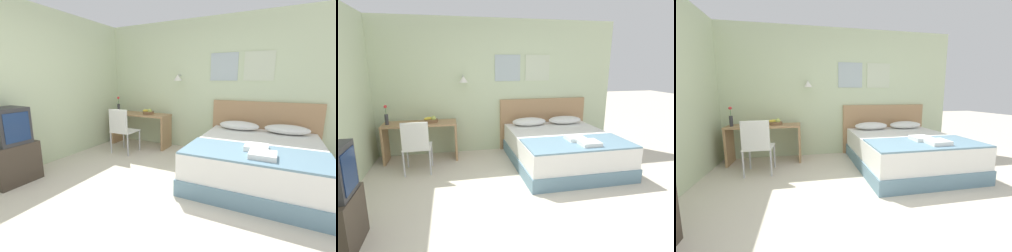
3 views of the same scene
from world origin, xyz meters
TOP-DOWN VIEW (x-y plane):
  - ground_plane at (0.00, 0.00)m, footprint 24.00×24.00m
  - wall_back at (0.01, 2.57)m, footprint 5.29×0.31m
  - bed at (1.13, 1.46)m, footprint 1.76×2.03m
  - headboard at (1.13, 2.51)m, footprint 1.88×0.06m
  - pillow_left at (0.74, 2.23)m, footprint 0.70×0.38m
  - pillow_right at (1.52, 2.23)m, footprint 0.70×0.38m
  - throw_blanket at (1.13, 0.87)m, footprint 1.70×0.81m
  - folded_towel_near_foot at (1.15, 1.01)m, footprint 0.28×0.29m
  - folded_towel_mid_bed at (1.24, 0.73)m, footprint 0.30×0.28m
  - desk at (-1.38, 2.22)m, footprint 1.32×0.49m
  - desk_chair at (-1.39, 1.55)m, footprint 0.45×0.45m
  - fruit_bowl at (-1.18, 2.22)m, footprint 0.26×0.24m
  - flower_vase at (-1.95, 2.18)m, footprint 0.06×0.06m
  - tv_stand at (-2.00, -0.19)m, footprint 0.45×0.58m
  - television at (-2.00, -0.19)m, footprint 0.44×0.42m

SIDE VIEW (x-z plane):
  - ground_plane at x=0.00m, z-range 0.00..0.00m
  - bed at x=1.13m, z-range 0.00..0.56m
  - tv_stand at x=-2.00m, z-range 0.00..0.57m
  - desk at x=-1.38m, z-range 0.16..0.88m
  - desk_chair at x=-1.39m, z-range 0.08..0.98m
  - headboard at x=1.13m, z-range 0.00..1.06m
  - throw_blanket at x=1.13m, z-range 0.56..0.59m
  - folded_towel_near_foot at x=1.15m, z-range 0.59..0.65m
  - folded_towel_mid_bed at x=1.24m, z-range 0.59..0.65m
  - pillow_left at x=0.74m, z-range 0.56..0.72m
  - pillow_right at x=1.52m, z-range 0.56..0.72m
  - fruit_bowl at x=-1.18m, z-range 0.70..0.82m
  - television at x=-2.00m, z-range 0.57..1.08m
  - flower_vase at x=-1.95m, z-range 0.68..1.04m
  - wall_back at x=0.01m, z-range 0.01..2.66m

